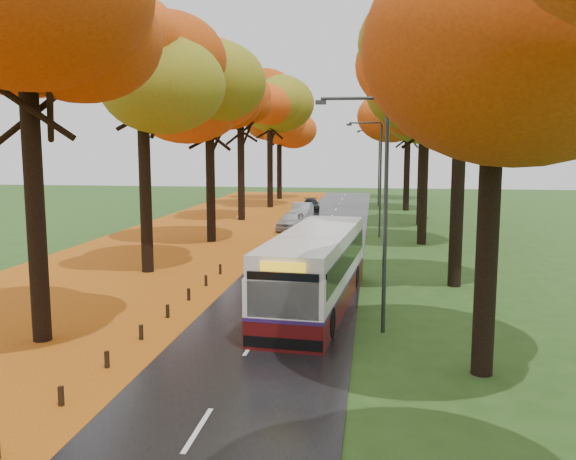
% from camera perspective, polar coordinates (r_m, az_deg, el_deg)
% --- Properties ---
extents(ground, '(160.00, 160.00, 0.00)m').
position_cam_1_polar(ground, '(14.54, -8.43, -18.14)').
color(ground, '#284C19').
rests_on(ground, ground).
extents(road, '(6.50, 90.00, 0.04)m').
position_cam_1_polar(road, '(38.22, 2.27, -1.65)').
color(road, black).
rests_on(road, ground).
extents(centre_line, '(0.12, 90.00, 0.01)m').
position_cam_1_polar(centre_line, '(38.22, 2.27, -1.61)').
color(centre_line, silver).
rests_on(centre_line, road).
extents(leaf_verge, '(12.00, 90.00, 0.02)m').
position_cam_1_polar(leaf_verge, '(40.14, -10.62, -1.33)').
color(leaf_verge, '#81360B').
rests_on(leaf_verge, ground).
extents(leaf_drift, '(0.90, 90.00, 0.01)m').
position_cam_1_polar(leaf_drift, '(38.65, -2.24, -1.51)').
color(leaf_drift, orange).
rests_on(leaf_drift, road).
extents(trees_left, '(9.20, 74.00, 13.88)m').
position_cam_1_polar(trees_left, '(41.19, -7.57, 12.26)').
color(trees_left, black).
rests_on(trees_left, ground).
extents(trees_right, '(9.30, 74.20, 13.96)m').
position_cam_1_polar(trees_right, '(39.70, 13.28, 12.51)').
color(trees_right, black).
rests_on(trees_right, ground).
extents(bollard_row, '(0.11, 23.51, 0.52)m').
position_cam_1_polar(bollard_row, '(19.74, -14.99, -10.38)').
color(bollard_row, black).
rests_on(bollard_row, ground).
extents(streetlamp_near, '(2.45, 0.18, 8.00)m').
position_cam_1_polar(streetlamp_near, '(20.57, 8.44, 3.22)').
color(streetlamp_near, '#333538').
rests_on(streetlamp_near, ground).
extents(streetlamp_mid, '(2.45, 0.18, 8.00)m').
position_cam_1_polar(streetlamp_mid, '(42.53, 8.32, 5.61)').
color(streetlamp_mid, '#333538').
rests_on(streetlamp_mid, ground).
extents(streetlamp_far, '(2.45, 0.18, 8.00)m').
position_cam_1_polar(streetlamp_far, '(64.52, 8.29, 6.37)').
color(streetlamp_far, '#333538').
rests_on(streetlamp_far, ground).
extents(bus, '(3.50, 11.46, 2.97)m').
position_cam_1_polar(bus, '(24.01, 2.59, -3.55)').
color(bus, '#480B0B').
rests_on(bus, road).
extents(car_white, '(2.22, 4.34, 1.41)m').
position_cam_1_polar(car_white, '(45.77, 0.38, 0.86)').
color(car_white, silver).
rests_on(car_white, road).
extents(car_silver, '(1.63, 4.42, 1.44)m').
position_cam_1_polar(car_silver, '(52.28, 1.30, 1.76)').
color(car_silver, gray).
rests_on(car_silver, road).
extents(car_dark, '(2.12, 4.14, 1.15)m').
position_cam_1_polar(car_dark, '(59.71, 2.16, 2.38)').
color(car_dark, black).
rests_on(car_dark, road).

